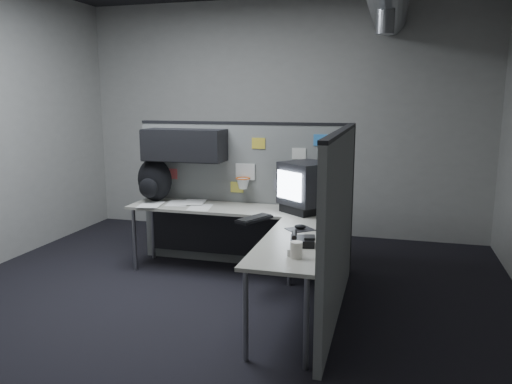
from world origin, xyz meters
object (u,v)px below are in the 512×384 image
(desk, at_px, (248,226))
(backpack, at_px, (154,181))
(keyboard, at_px, (254,219))
(monitor, at_px, (307,187))
(phone, at_px, (302,240))

(desk, relative_size, backpack, 4.71)
(desk, xyz_separation_m, keyboard, (0.12, -0.21, 0.13))
(monitor, height_order, backpack, monitor)
(desk, bearing_deg, monitor, 27.64)
(phone, bearing_deg, keyboard, 131.02)
(keyboard, bearing_deg, monitor, 30.14)
(monitor, bearing_deg, desk, -159.28)
(keyboard, distance_m, backpack, 1.47)
(backpack, bearing_deg, phone, -14.51)
(phone, height_order, backpack, backpack)
(keyboard, xyz_separation_m, phone, (0.58, -0.67, 0.02))
(keyboard, xyz_separation_m, backpack, (-1.34, 0.57, 0.22))
(phone, bearing_deg, desk, 128.64)
(keyboard, height_order, phone, phone)
(keyboard, bearing_deg, backpack, 137.19)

